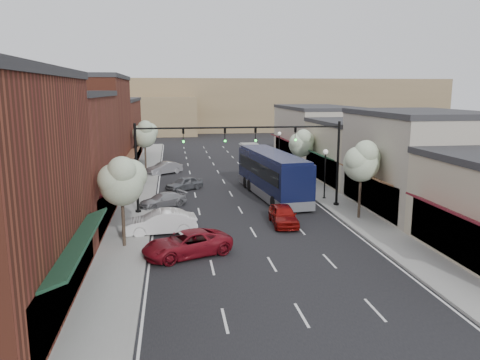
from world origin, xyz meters
name	(u,v)px	position (x,y,z in m)	size (l,w,h in m)	color
ground	(259,241)	(0.00, 0.00, 0.00)	(160.00, 160.00, 0.00)	black
sidewalk_left	(141,186)	(-8.40, 18.50, 0.07)	(2.80, 73.00, 0.15)	gray
sidewalk_right	(305,181)	(8.40, 18.50, 0.07)	(2.80, 73.00, 0.15)	gray
curb_left	(156,186)	(-7.00, 18.50, 0.07)	(0.25, 73.00, 0.17)	gray
curb_right	(292,182)	(7.00, 18.50, 0.07)	(0.25, 73.00, 0.17)	gray
bldg_left_midnear	(43,160)	(-14.23, 6.00, 4.66)	(10.14, 14.10, 9.40)	brown
bldg_left_midfar	(80,132)	(-14.24, 20.00, 5.40)	(10.14, 14.10, 10.90)	brown
bldg_left_far	(103,131)	(-14.22, 36.00, 4.16)	(10.14, 18.10, 8.40)	brown
bldg_right_midnear	(417,162)	(13.72, 6.00, 3.91)	(9.14, 12.10, 7.90)	#A69F8E
bldg_right_midfar	(357,152)	(13.70, 18.00, 3.17)	(9.14, 12.10, 6.40)	#B7AC91
bldg_right_far	(316,134)	(13.71, 32.00, 3.66)	(9.14, 16.10, 7.40)	#A69F8E
hill_far	(192,104)	(0.00, 90.00, 6.00)	(120.00, 30.00, 12.00)	#7A6647
hill_near	(79,116)	(-25.00, 78.00, 4.00)	(50.00, 20.00, 8.00)	#7A6647
signal_mast_right	(310,151)	(5.62, 8.00, 4.62)	(8.22, 0.46, 7.00)	black
signal_mast_left	(168,154)	(-5.62, 8.00, 4.62)	(8.22, 0.46, 7.00)	black
tree_right_near	(362,160)	(8.35, 3.94, 4.45)	(2.85, 2.65, 5.95)	#47382B
tree_right_far	(302,142)	(8.35, 19.94, 3.99)	(2.85, 2.65, 5.43)	#47382B
tree_left_near	(122,180)	(-8.25, -0.06, 4.22)	(2.85, 2.65, 5.69)	#47382B
tree_left_far	(145,134)	(-8.25, 25.94, 4.60)	(2.85, 2.65, 6.13)	#47382B
lamp_post_near	(325,166)	(7.80, 10.50, 3.01)	(0.44, 0.44, 4.44)	black
lamp_post_far	(279,143)	(7.80, 28.00, 3.01)	(0.44, 0.44, 4.44)	black
coach_bus	(272,174)	(3.52, 12.40, 2.07)	(4.17, 13.29, 3.99)	#0C1133
red_hatchback	(283,215)	(2.42, 3.40, 0.72)	(1.71, 4.26, 1.45)	maroon
parked_car_a	(187,244)	(-4.58, -1.95, 0.72)	(2.39, 5.18, 1.44)	maroon
parked_car_b	(160,222)	(-6.20, 2.55, 0.80)	(1.69, 4.84, 1.59)	white
parked_car_c	(163,200)	(-6.14, 9.93, 0.58)	(1.64, 4.03, 1.17)	#97979C
parked_car_d	(184,183)	(-4.20, 16.32, 0.65)	(1.53, 3.79, 1.29)	#5B5E63
parked_car_e	(164,168)	(-6.20, 25.41, 0.70)	(1.47, 4.23, 1.39)	#A8A7AD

